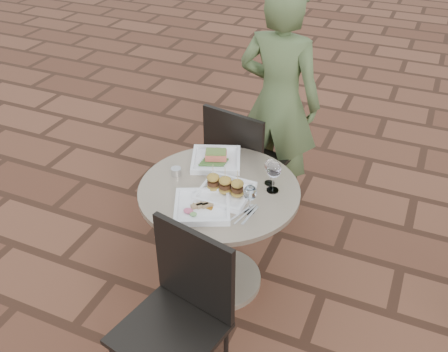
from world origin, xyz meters
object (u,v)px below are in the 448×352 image
at_px(diner, 279,102).
at_px(plate_sliders, 225,189).
at_px(chair_far, 241,158).
at_px(chair_near, 181,306).
at_px(plate_salmon, 216,159).
at_px(plate_tuna, 202,206).
at_px(cafe_table, 219,222).

xyz_separation_m(diner, plate_sliders, (0.04, -1.03, -0.04)).
xyz_separation_m(chair_far, plate_sliders, (0.16, -0.64, 0.22)).
relative_size(diner, plate_sliders, 5.96).
xyz_separation_m(chair_near, plate_salmon, (-0.24, 0.92, 0.20)).
bearing_deg(plate_tuna, plate_sliders, 70.17).
bearing_deg(plate_sliders, cafe_table, 143.38).
relative_size(chair_near, plate_tuna, 2.45).
relative_size(chair_far, chair_near, 1.00).
xyz_separation_m(cafe_table, diner, (0.01, 0.99, 0.33)).
xyz_separation_m(chair_near, diner, (-0.10, 1.68, 0.26)).
distance_m(chair_far, chair_near, 1.31).
height_order(plate_salmon, plate_sliders, plate_sliders).
bearing_deg(cafe_table, plate_salmon, 118.04).
bearing_deg(diner, chair_near, 95.86).
bearing_deg(cafe_table, chair_near, -80.70).
bearing_deg(diner, plate_sliders, 94.72).
relative_size(cafe_table, chair_far, 0.97).
relative_size(cafe_table, plate_salmon, 2.43).
relative_size(plate_salmon, plate_sliders, 1.36).
bearing_deg(diner, plate_salmon, 82.21).
xyz_separation_m(cafe_table, plate_salmon, (-0.12, 0.23, 0.27)).
bearing_deg(cafe_table, plate_tuna, -91.58).
relative_size(cafe_table, diner, 0.56).
relative_size(chair_far, plate_sliders, 3.42).
bearing_deg(diner, plate_tuna, 91.55).
bearing_deg(plate_tuna, chair_near, -76.23).
bearing_deg(cafe_table, chair_far, 99.98).
height_order(diner, plate_tuna, diner).
bearing_deg(chair_far, plate_sliders, 114.31).
xyz_separation_m(diner, plate_tuna, (-0.02, -1.19, -0.06)).
relative_size(cafe_table, plate_sliders, 3.31).
height_order(chair_far, diner, diner).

